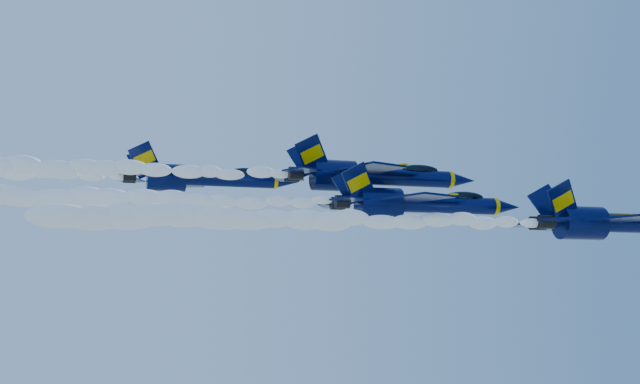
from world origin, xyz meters
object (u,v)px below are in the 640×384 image
object	(u,v)px
jet_lead	(618,223)
jet_third	(372,176)
jet_second	(417,203)
jet_fourth	(202,178)

from	to	relation	value
jet_lead	jet_third	distance (m)	23.59
jet_second	jet_fourth	size ratio (longest dim) A/B	1.02
jet_lead	jet_second	distance (m)	18.64
jet_fourth	jet_lead	bearing A→B (deg)	-27.89
jet_lead	jet_third	xyz separation A→B (m)	(-20.28, 10.88, 5.16)
jet_third	jet_fourth	world-z (taller)	jet_fourth
jet_lead	jet_fourth	size ratio (longest dim) A/B	1.08
jet_second	jet_fourth	xyz separation A→B (m)	(-18.35, 13.81, 3.66)
jet_second	jet_third	xyz separation A→B (m)	(-2.51, 5.58, 3.31)
jet_lead	jet_second	bearing A→B (deg)	163.39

